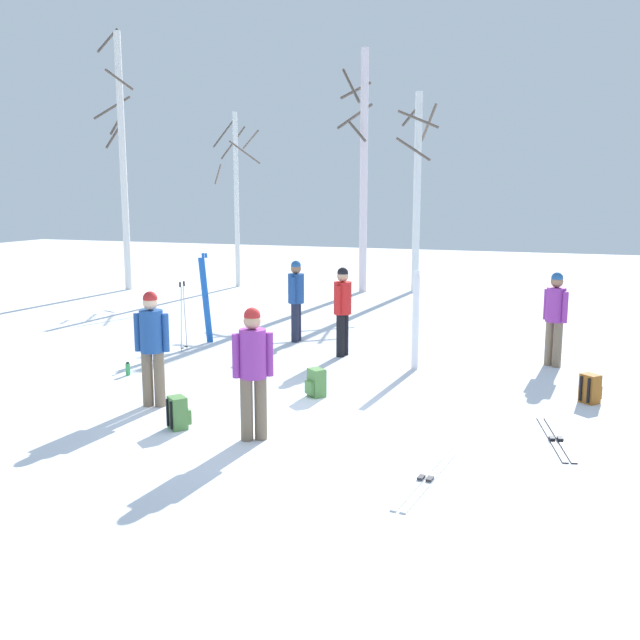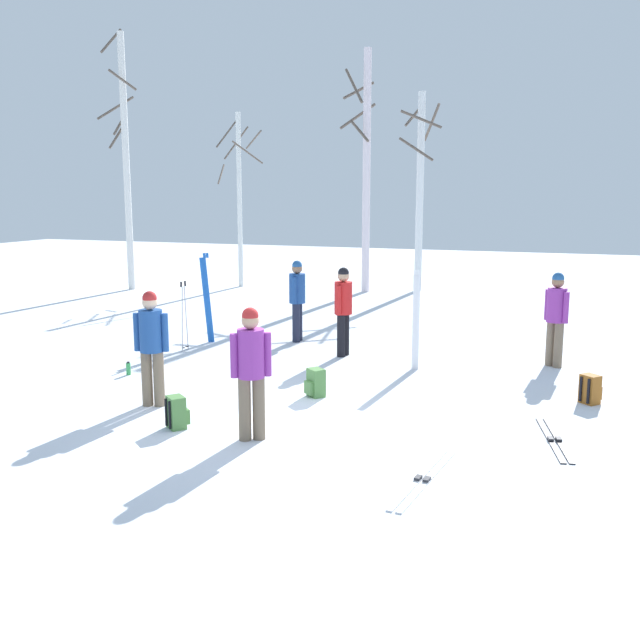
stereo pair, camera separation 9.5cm
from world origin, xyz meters
The scene contains 19 objects.
ground_plane centered at (0.00, 0.00, 0.00)m, with size 60.00×60.00×0.00m, color white.
person_0 centered at (-0.16, -0.92, 0.98)m, with size 0.46×0.34×1.72m.
person_1 centered at (3.28, 4.51, 0.98)m, with size 0.43×0.36×1.72m.
person_2 centered at (-0.58, 4.01, 0.98)m, with size 0.34×0.52×1.72m.
person_3 centered at (-1.92, 4.97, 0.98)m, with size 0.34×0.52×1.72m.
person_4 centered at (-2.17, -0.09, 0.98)m, with size 0.51×0.34×1.72m.
ski_pair_planted_0 centered at (-3.65, 4.23, 0.93)m, with size 0.25×0.14×1.88m.
ski_pair_planted_1 centered at (0.97, 3.43, 0.88)m, with size 0.14×0.06×1.77m.
ski_pair_lying_0 centered at (2.18, -1.46, 0.01)m, with size 0.38×1.89×0.05m.
ski_pair_lying_1 centered at (3.47, 0.39, 0.01)m, with size 0.56×1.71×0.05m.
ski_poles_0 centered at (-3.68, 3.35, 0.74)m, with size 0.07×0.25×1.39m.
backpack_0 centered at (-1.30, -0.87, 0.21)m, with size 0.34×0.35×0.44m.
backpack_1 centered at (-0.09, 1.19, 0.21)m, with size 0.34×0.35×0.44m.
backpack_2 centered at (3.90, 2.27, 0.21)m, with size 0.34×0.35×0.44m.
water_bottle_0 centered at (-3.60, 1.32, 0.11)m, with size 0.08×0.08×0.23m.
birch_tree_0 centered at (-10.07, 10.75, 4.14)m, with size 1.47×1.47×8.14m.
birch_tree_1 centered at (-7.05, 12.63, 3.03)m, with size 1.56×1.59×5.65m.
birch_tree_2 centered at (-2.79, 12.80, 3.84)m, with size 1.11×1.61×7.37m.
birch_tree_3 centered at (-1.25, 13.57, 3.25)m, with size 1.32×1.34×6.14m.
Camera 2 is at (3.70, -8.89, 3.13)m, focal length 40.42 mm.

